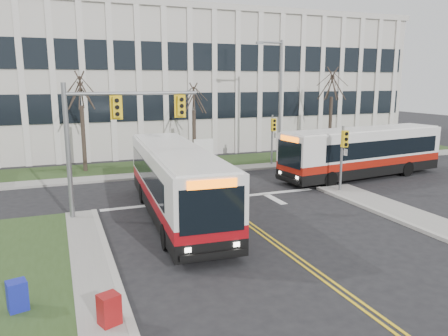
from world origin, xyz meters
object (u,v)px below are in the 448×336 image
Objects in this scene: streetlight at (278,95)px; newspaper_box_blue at (18,298)px; bus_cross at (362,154)px; bus_main at (176,184)px; newspaper_box_red at (109,312)px; directory_sign at (204,150)px.

streetlight is 24.66m from newspaper_box_blue.
bus_cross reaches higher than newspaper_box_blue.
bus_main is 9.47m from newspaper_box_red.
directory_sign is at bearing 43.41° from newspaper_box_blue.
newspaper_box_blue is at bearing -134.85° from streetlight.
newspaper_box_red is (-14.83, -18.83, -4.72)m from streetlight.
bus_cross is at bearing -42.70° from directory_sign.
bus_cross is at bearing 19.63° from bus_main.
newspaper_box_red is at bearing -112.09° from bus_main.
directory_sign is 12.78m from bus_main.
newspaper_box_red is (-9.30, -20.13, -0.70)m from directory_sign.
bus_main reaches higher than newspaper_box_blue.
streetlight is at bearing 30.58° from newspaper_box_blue.
directory_sign is 21.78m from newspaper_box_blue.
directory_sign reaches higher than newspaper_box_blue.
bus_main is 1.01× the size of bus_cross.
bus_main reaches higher than directory_sign.
bus_main reaches higher than bus_cross.
bus_cross is at bearing -66.13° from streetlight.
newspaper_box_red is (-17.67, -12.40, -1.11)m from bus_cross.
newspaper_box_blue is at bearing -122.01° from directory_sign.
bus_cross reaches higher than directory_sign.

